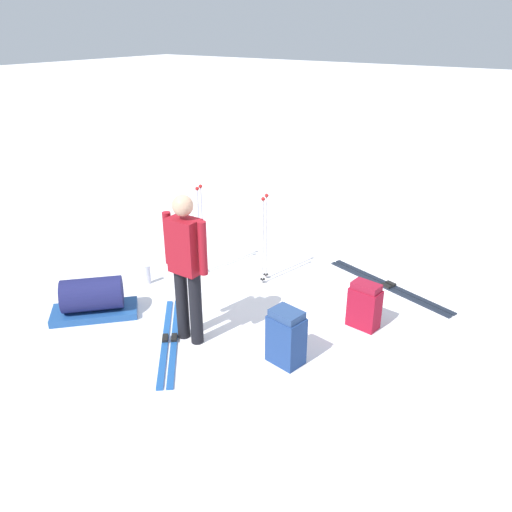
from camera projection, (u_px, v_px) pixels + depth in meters
The scene contains 10 objects.
ground_plane at pixel (256, 306), 6.48m from camera, with size 80.00×80.00×0.00m, color white.
skier_standing at pixel (186, 263), 5.43m from camera, with size 0.22×0.57×1.70m.
ski_pair_near at pixel (170, 339), 5.79m from camera, with size 1.44×1.25×0.05m.
ski_pair_far at pixel (388, 286), 6.96m from camera, with size 0.74×1.94×0.05m.
backpack_large_dark at pixel (364, 306), 5.95m from camera, with size 0.25×0.37×0.57m.
backpack_bright at pixel (286, 337), 5.31m from camera, with size 0.32×0.39×0.62m.
ski_poles_planted_near at pixel (265, 235), 6.84m from camera, with size 0.22×0.11×1.24m.
ski_poles_planted_far at pixel (201, 226), 7.04m from camera, with size 0.17×0.10×1.30m.
gear_sled at pixel (93, 299), 6.20m from camera, with size 1.04×1.03×0.49m.
thermos_bottle at pixel (148, 275), 7.01m from camera, with size 0.07×0.07×0.26m, color #B6B7C7.
Camera 1 is at (4.63, 3.22, 3.27)m, focal length 36.04 mm.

